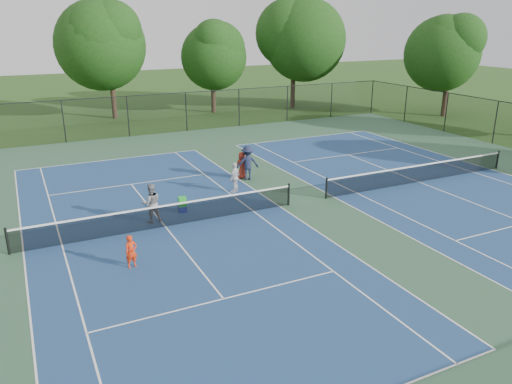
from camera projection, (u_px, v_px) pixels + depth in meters
name	position (u px, v px, depth m)	size (l,w,h in m)	color
ground	(307.00, 202.00, 23.89)	(140.00, 140.00, 0.00)	#234716
court_pad	(307.00, 202.00, 23.89)	(36.00, 36.00, 0.01)	#30563B
tennis_court_left	(165.00, 225.00, 20.96)	(12.00, 23.83, 1.07)	navy
tennis_court_right	(419.00, 180.00, 26.76)	(12.00, 23.83, 1.07)	navy
perimeter_fence	(309.00, 170.00, 23.37)	(36.08, 36.08, 3.02)	black
tree_back_b	(108.00, 41.00, 42.17)	(7.60, 7.60, 10.03)	#2D2116
tree_back_c	(212.00, 52.00, 45.42)	(6.00, 6.00, 8.40)	#2D2116
tree_back_d	(294.00, 36.00, 47.45)	(7.80, 7.80, 10.37)	#2D2116
tree_side_e	(451.00, 50.00, 43.43)	(6.60, 6.60, 8.87)	#2D2116
child_player	(131.00, 252.00, 17.39)	(0.44, 0.29, 1.21)	red
instructor	(151.00, 203.00, 21.25)	(0.84, 0.65, 1.72)	gray
bystander_a	(235.00, 177.00, 25.00)	(0.91, 0.38, 1.55)	silver
bystander_b	(248.00, 163.00, 26.94)	(1.22, 0.70, 1.89)	#1C233D
bystander_c	(242.00, 165.00, 27.26)	(0.72, 0.47, 1.48)	maroon
ball_crate	(183.00, 209.00, 22.59)	(0.36, 0.29, 0.28)	navy
ball_hopper	(182.00, 202.00, 22.47)	(0.34, 0.28, 0.44)	green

